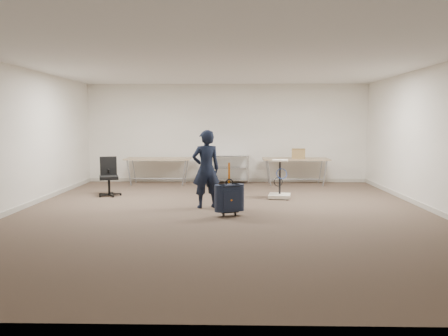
{
  "coord_description": "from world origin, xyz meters",
  "views": [
    {
      "loc": [
        0.18,
        -8.05,
        1.72
      ],
      "look_at": [
        0.0,
        0.3,
        0.84
      ],
      "focal_mm": 35.0,
      "sensor_mm": 36.0,
      "label": 1
    }
  ],
  "objects": [
    {
      "name": "cardboard_box",
      "position": [
        1.96,
        3.88,
        0.87
      ],
      "size": [
        0.4,
        0.33,
        0.27
      ],
      "primitive_type": "cube",
      "rotation": [
        0.0,
        0.0,
        -0.16
      ],
      "color": "olive",
      "rests_on": "folding_table_right"
    },
    {
      "name": "suitcase",
      "position": [
        0.11,
        -0.17,
        0.34
      ],
      "size": [
        0.41,
        0.32,
        0.99
      ],
      "color": "black",
      "rests_on": "ground"
    },
    {
      "name": "office_chair",
      "position": [
        -2.73,
        2.02,
        0.28
      ],
      "size": [
        0.55,
        0.55,
        0.91
      ],
      "color": "black",
      "rests_on": "ground"
    },
    {
      "name": "person",
      "position": [
        -0.36,
        0.62,
        0.78
      ],
      "size": [
        0.66,
        0.54,
        1.57
      ],
      "primitive_type": "imported",
      "rotation": [
        0.0,
        0.0,
        3.47
      ],
      "color": "black",
      "rests_on": "ground"
    },
    {
      "name": "folding_table_left",
      "position": [
        -1.9,
        3.95,
        0.68
      ],
      "size": [
        1.8,
        0.75,
        0.73
      ],
      "color": "#8C7355",
      "rests_on": "ground"
    },
    {
      "name": "folding_table_right",
      "position": [
        1.9,
        3.95,
        0.68
      ],
      "size": [
        1.8,
        0.75,
        0.73
      ],
      "color": "#8C7355",
      "rests_on": "ground"
    },
    {
      "name": "ground",
      "position": [
        0.0,
        0.0,
        0.0
      ],
      "size": [
        9.0,
        9.0,
        0.0
      ],
      "primitive_type": "plane",
      "color": "#402F27",
      "rests_on": "ground"
    },
    {
      "name": "equipment_cart",
      "position": [
        1.23,
        1.74,
        0.23
      ],
      "size": [
        0.55,
        0.55,
        0.88
      ],
      "color": "beige",
      "rests_on": "ground"
    },
    {
      "name": "room_shell",
      "position": [
        0.0,
        1.38,
        0.05
      ],
      "size": [
        8.0,
        9.0,
        9.0
      ],
      "color": "silver",
      "rests_on": "ground"
    },
    {
      "name": "wire_shelf",
      "position": [
        0.0,
        4.2,
        0.44
      ],
      "size": [
        1.22,
        0.47,
        0.8
      ],
      "color": "silver",
      "rests_on": "ground"
    }
  ]
}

